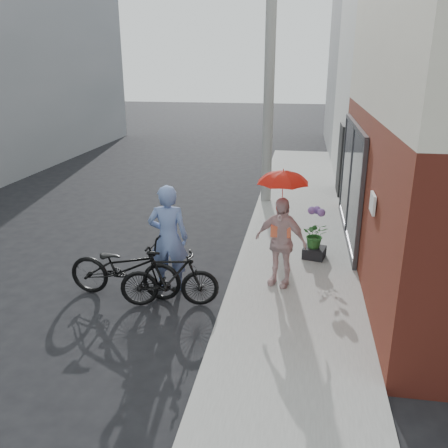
% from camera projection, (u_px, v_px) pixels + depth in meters
% --- Properties ---
extents(ground, '(80.00, 80.00, 0.00)m').
position_uv_depth(ground, '(174.00, 299.00, 8.16)').
color(ground, black).
rests_on(ground, ground).
extents(sidewalk, '(2.20, 24.00, 0.12)m').
position_uv_depth(sidewalk, '(299.00, 259.00, 9.69)').
color(sidewalk, gray).
rests_on(sidewalk, ground).
extents(curb, '(0.12, 24.00, 0.12)m').
position_uv_depth(curb, '(243.00, 255.00, 9.87)').
color(curb, '#9E9E99').
rests_on(curb, ground).
extents(east_building_far, '(8.00, 8.00, 7.00)m').
position_uv_depth(east_building_far, '(424.00, 70.00, 20.84)').
color(east_building_far, gray).
rests_on(east_building_far, ground).
extents(utility_pole, '(0.28, 0.28, 7.00)m').
position_uv_depth(utility_pole, '(269.00, 76.00, 12.45)').
color(utility_pole, '#9E9E99').
rests_on(utility_pole, ground).
extents(officer, '(0.74, 0.53, 1.92)m').
position_uv_depth(officer, '(168.00, 238.00, 8.27)').
color(officer, '#6B83BE').
rests_on(officer, ground).
extents(bike_left, '(2.03, 0.77, 1.05)m').
position_uv_depth(bike_left, '(125.00, 268.00, 8.13)').
color(bike_left, black).
rests_on(bike_left, ground).
extents(bike_right, '(1.69, 0.75, 0.98)m').
position_uv_depth(bike_right, '(169.00, 279.00, 7.80)').
color(bike_right, black).
rests_on(bike_right, ground).
extents(kimono_woman, '(1.01, 0.69, 1.60)m').
position_uv_depth(kimono_woman, '(280.00, 242.00, 8.22)').
color(kimono_woman, beige).
rests_on(kimono_woman, sidewalk).
extents(parasol, '(0.84, 0.84, 0.74)m').
position_uv_depth(parasol, '(283.00, 176.00, 7.83)').
color(parasol, red).
rests_on(parasol, kimono_woman).
extents(planter, '(0.50, 0.50, 0.22)m').
position_uv_depth(planter, '(314.00, 252.00, 9.56)').
color(planter, black).
rests_on(planter, sidewalk).
extents(potted_plant, '(0.49, 0.42, 0.54)m').
position_uv_depth(potted_plant, '(315.00, 235.00, 9.44)').
color(potted_plant, '#2B6729').
rests_on(potted_plant, planter).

